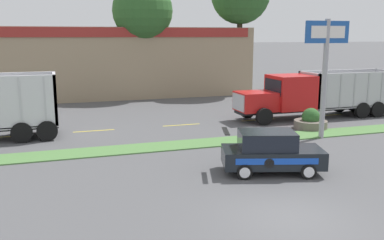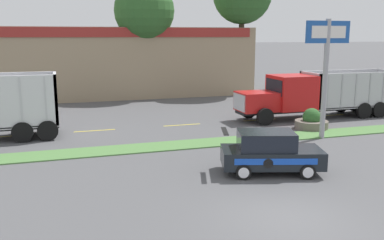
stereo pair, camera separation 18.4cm
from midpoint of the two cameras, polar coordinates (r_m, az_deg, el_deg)
ground_plane at (r=13.92m, az=12.43°, el=-12.57°), size 600.00×600.00×0.00m
grass_verge at (r=22.15m, az=-0.07°, el=-3.21°), size 120.00×1.77×0.06m
centre_line_3 at (r=25.96m, az=-13.14°, el=-1.41°), size 2.40×0.14×0.01m
centre_line_4 at (r=26.93m, az=-1.64°, el=-0.66°), size 2.40×0.14×0.01m
centre_line_5 at (r=28.90m, az=8.68°, el=0.03°), size 2.40×0.14×0.01m
centre_line_6 at (r=31.67m, az=17.45°, el=0.62°), size 2.40×0.14×0.01m
dump_truck_mid at (r=29.94m, az=14.75°, el=3.11°), size 11.81×2.77×3.11m
rally_car at (r=17.79m, az=10.14°, el=-4.21°), size 4.40×2.89×1.77m
store_sign_post at (r=24.02m, az=17.20°, el=8.14°), size 2.59×0.28×6.40m
stone_planter at (r=26.72m, az=15.35°, el=-0.21°), size 1.97×1.97×1.27m
store_building_backdrop at (r=43.01m, az=-11.47°, el=7.78°), size 25.80×12.10×6.25m
tree_behind_centre at (r=38.63m, az=-6.78°, el=15.03°), size 5.27×5.27×11.61m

